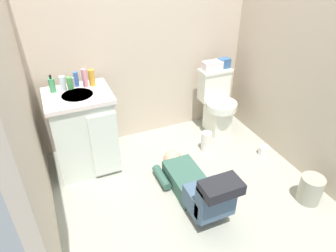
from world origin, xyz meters
TOP-DOWN VIEW (x-y plane):
  - ground_plane at (0.00, 0.00)m, footprint 2.84×2.94m
  - wall_back at (0.00, 1.01)m, footprint 2.50×0.08m
  - wall_left at (-1.21, 0.00)m, footprint 0.08×1.94m
  - wall_right at (1.21, 0.00)m, footprint 0.08×1.94m
  - toilet at (0.77, 0.68)m, footprint 0.36×0.46m
  - vanity_cabinet at (-0.77, 0.61)m, footprint 0.60×0.53m
  - faucet at (-0.77, 0.76)m, footprint 0.02×0.02m
  - person_plumber at (0.01, -0.27)m, footprint 0.39×1.06m
  - tissue_box at (0.73, 0.77)m, footprint 0.22×0.11m
  - toiletry_bag at (0.88, 0.77)m, footprint 0.12×0.09m
  - soap_dispenser at (-0.96, 0.74)m, footprint 0.06×0.06m
  - bottle_clear at (-0.87, 0.73)m, footprint 0.06×0.06m
  - bottle_green at (-0.81, 0.74)m, footprint 0.05×0.05m
  - bottle_blue at (-0.74, 0.77)m, footprint 0.04×0.04m
  - bottle_pink at (-0.67, 0.74)m, footprint 0.05×0.05m
  - bottle_amber at (-0.60, 0.74)m, footprint 0.06×0.06m
  - trash_can at (0.95, -0.67)m, footprint 0.20×0.20m
  - paper_towel_roll at (0.47, 0.36)m, footprint 0.11×0.11m
  - toilet_paper_roll at (1.01, 0.04)m, footprint 0.11×0.11m

SIDE VIEW (x-z plane):
  - ground_plane at x=0.00m, z-range -0.04..0.00m
  - toilet_paper_roll at x=1.01m, z-range 0.00..0.10m
  - paper_towel_roll at x=0.47m, z-range 0.00..0.22m
  - trash_can at x=0.95m, z-range 0.00..0.26m
  - person_plumber at x=0.01m, z-range -0.08..0.44m
  - toilet at x=0.77m, z-range -0.01..0.74m
  - vanity_cabinet at x=-0.77m, z-range 0.01..0.83m
  - tissue_box at x=0.73m, z-range 0.75..0.85m
  - toiletry_bag at x=0.88m, z-range 0.75..0.86m
  - faucet at x=-0.77m, z-range 0.82..0.92m
  - bottle_green at x=-0.81m, z-range 0.82..0.93m
  - soap_dispenser at x=-0.96m, z-range 0.80..0.97m
  - bottle_clear at x=-0.87m, z-range 0.82..0.96m
  - bottle_blue at x=-0.74m, z-range 0.82..0.96m
  - bottle_amber at x=-0.60m, z-range 0.82..0.98m
  - bottle_pink at x=-0.67m, z-range 0.82..0.99m
  - wall_back at x=0.00m, z-range 0.00..2.40m
  - wall_left at x=-1.21m, z-range 0.00..2.40m
  - wall_right at x=1.21m, z-range 0.00..2.40m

